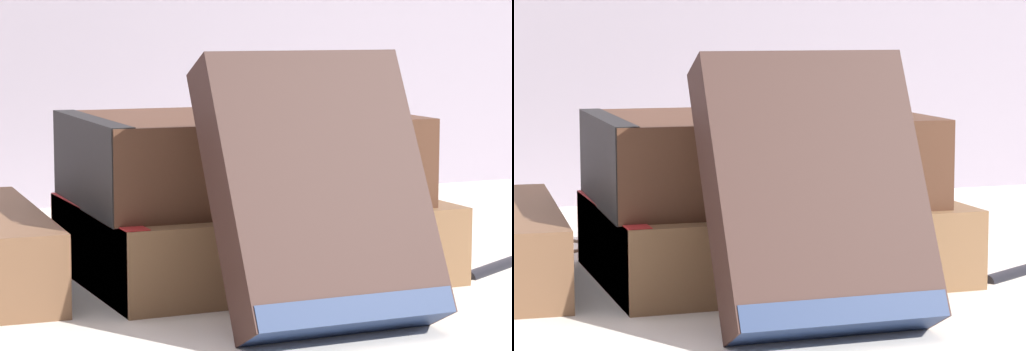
% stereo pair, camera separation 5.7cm
% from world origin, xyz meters
% --- Properties ---
extents(ground_plane, '(3.00, 3.00, 0.00)m').
position_xyz_m(ground_plane, '(0.00, 0.00, 0.00)').
color(ground_plane, silver).
extents(book_flat_bottom, '(0.19, 0.15, 0.04)m').
position_xyz_m(book_flat_bottom, '(0.00, 0.06, 0.02)').
color(book_flat_bottom, brown).
rests_on(book_flat_bottom, ground_plane).
extents(book_flat_top, '(0.18, 0.14, 0.05)m').
position_xyz_m(book_flat_top, '(-0.01, 0.07, 0.07)').
color(book_flat_top, '#4C2D1E').
rests_on(book_flat_top, book_flat_bottom).
extents(book_leaning_front, '(0.10, 0.08, 0.13)m').
position_xyz_m(book_leaning_front, '(-0.01, -0.06, 0.06)').
color(book_leaning_front, '#331E19').
rests_on(book_leaning_front, ground_plane).
extents(pocket_watch, '(0.05, 0.06, 0.01)m').
position_xyz_m(pocket_watch, '(0.05, 0.05, 0.09)').
color(pocket_watch, silver).
rests_on(pocket_watch, book_flat_top).
extents(reading_glasses, '(0.12, 0.08, 0.00)m').
position_xyz_m(reading_glasses, '(-0.07, 0.18, 0.00)').
color(reading_glasses, '#4C3828').
rests_on(reading_glasses, ground_plane).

